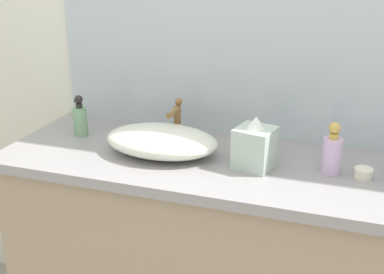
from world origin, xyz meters
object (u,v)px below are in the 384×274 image
at_px(sink_basin, 162,141).
at_px(lotion_bottle, 332,153).
at_px(tissue_box, 255,146).
at_px(candle_jar, 363,173).
at_px(soap_dispenser, 80,119).

relative_size(sink_basin, lotion_bottle, 2.34).
bearing_deg(tissue_box, candle_jar, 4.94).
relative_size(sink_basin, soap_dispenser, 2.53).
height_order(soap_dispenser, candle_jar, soap_dispenser).
bearing_deg(candle_jar, soap_dispenser, 177.19).
bearing_deg(sink_basin, soap_dispenser, 168.38).
relative_size(lotion_bottle, tissue_box, 0.98).
distance_m(sink_basin, candle_jar, 0.67).
bearing_deg(lotion_bottle, sink_basin, -177.39).
xyz_separation_m(soap_dispenser, lotion_bottle, (0.94, -0.05, 0.01)).
distance_m(soap_dispenser, tissue_box, 0.70).
bearing_deg(tissue_box, sink_basin, 179.08).
bearing_deg(sink_basin, lotion_bottle, 2.61).
bearing_deg(candle_jar, lotion_bottle, 179.02).
relative_size(tissue_box, candle_jar, 3.00).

